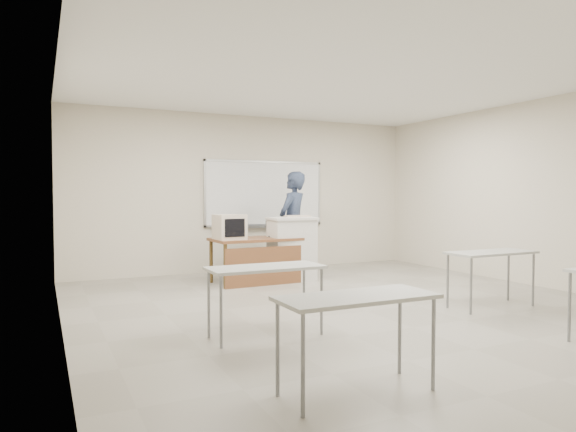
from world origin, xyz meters
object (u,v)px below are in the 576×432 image
laptop (276,233)px  mouse (287,235)px  presenter (293,224)px  podium (292,249)px  keyboard (297,216)px  whiteboard (265,194)px  instructor_desk (261,249)px  crt_monitor (229,227)px

laptop → mouse: (0.15, -0.11, -0.04)m
laptop → presenter: bearing=41.6°
podium → keyboard: (0.15, 0.08, 0.55)m
mouse → podium: bearing=-85.7°
podium → presenter: bearing=64.0°
presenter → laptop: bearing=-6.8°
whiteboard → mouse: (-0.15, -1.32, -0.71)m
whiteboard → keyboard: 1.44m
podium → presenter: 0.70m
instructor_desk → whiteboard: bearing=62.5°
laptop → keyboard: (0.32, -0.18, 0.29)m
whiteboard → instructor_desk: size_ratio=1.59×
mouse → keyboard: 0.38m
keyboard → presenter: presenter is taller
crt_monitor → laptop: (0.95, 0.25, -0.14)m
podium → mouse: size_ratio=11.67×
podium → laptop: podium is taller
presenter → keyboard: bearing=38.4°
instructor_desk → presenter: size_ratio=0.83×
podium → crt_monitor: crt_monitor is taller
instructor_desk → presenter: bearing=29.3°
podium → instructor_desk: bearing=-176.6°
mouse → presenter: 0.49m
podium → keyboard: bearing=30.3°
laptop → presenter: presenter is taller
mouse → presenter: size_ratio=0.05×
crt_monitor → laptop: 0.99m
keyboard → presenter: 0.46m
podium → mouse: podium is taller
whiteboard → crt_monitor: whiteboard is taller
keyboard → podium: bearing=-152.0°
whiteboard → presenter: size_ratio=1.31×
instructor_desk → laptop: laptop is taller
podium → crt_monitor: (-1.12, 0.01, 0.40)m
whiteboard → presenter: (0.14, -0.97, -0.53)m
laptop → instructor_desk: bearing=-133.4°
laptop → keyboard: 0.47m
whiteboard → presenter: 1.11m
podium → laptop: 0.41m
instructor_desk → keyboard: 0.90m
laptop → podium: bearing=-43.8°
laptop → keyboard: size_ratio=0.77×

